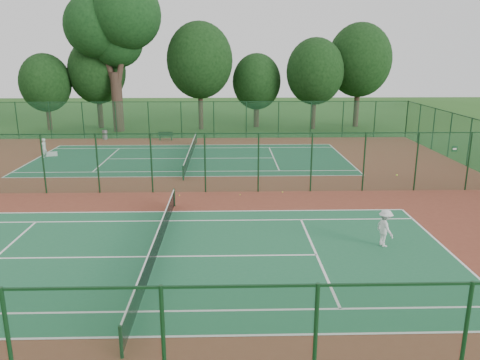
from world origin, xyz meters
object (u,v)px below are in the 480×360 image
object	(u,v)px
player_near	(385,228)
bench	(166,136)
player_far	(44,148)
big_tree	(114,25)
trash_bin	(105,135)
kit_bag	(52,154)

from	to	relation	value
player_near	bench	bearing A→B (deg)	11.10
player_far	bench	bearing A→B (deg)	151.01
bench	big_tree	distance (m)	12.85
player_near	trash_bin	distance (m)	31.49
trash_bin	kit_bag	world-z (taller)	trash_bin
player_near	kit_bag	world-z (taller)	player_near
player_far	kit_bag	xyz separation A→B (m)	(0.32, 0.57, -0.60)
trash_bin	big_tree	xyz separation A→B (m)	(0.36, 5.02, 10.11)
trash_bin	kit_bag	distance (m)	7.77
player_far	bench	world-z (taller)	player_far
bench	big_tree	bearing A→B (deg)	131.28
kit_bag	trash_bin	bearing A→B (deg)	56.25
player_near	big_tree	world-z (taller)	big_tree
player_near	bench	xyz separation A→B (m)	(-12.32, 25.01, -0.38)
player_far	big_tree	bearing A→B (deg)	-172.60
kit_bag	big_tree	world-z (taller)	big_tree
player_near	trash_bin	world-z (taller)	player_near
player_near	trash_bin	xyz separation A→B (m)	(-18.11, 25.75, -0.38)
trash_bin	big_tree	distance (m)	11.29
big_tree	trash_bin	bearing A→B (deg)	-94.06
bench	trash_bin	bearing A→B (deg)	170.60
player_near	bench	distance (m)	27.88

